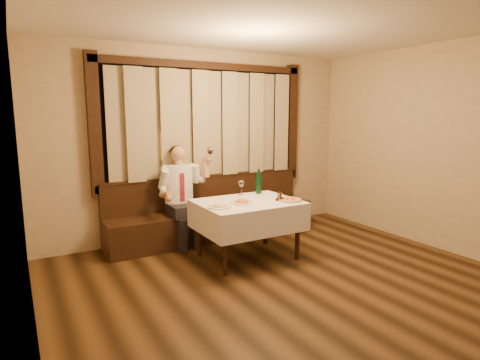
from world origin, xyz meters
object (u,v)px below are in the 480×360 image
cruet_caddy (280,197)px  pasta_cream (219,204)px  banquette (213,217)px  pasta_red (242,200)px  seated_man (181,188)px  green_bottle (259,183)px  dining_table (248,209)px  pizza (290,200)px

cruet_caddy → pasta_cream: bearing=156.7°
banquette → pasta_red: banquette is taller
pasta_red → seated_man: bearing=111.9°
pasta_red → green_bottle: 0.65m
pasta_red → dining_table: bearing=27.8°
banquette → pizza: 1.45m
pizza → seated_man: size_ratio=0.22×
pasta_cream → green_bottle: 0.98m
pizza → cruet_caddy: (-0.10, 0.09, 0.03)m
dining_table → seated_man: 1.09m
banquette → pasta_cream: bearing=-112.2°
green_bottle → cruet_caddy: size_ratio=3.04×
pizza → pasta_red: 0.63m
pasta_cream → banquette: bearing=67.8°
banquette → dining_table: banquette is taller
pizza → cruet_caddy: cruet_caddy is taller
banquette → dining_table: 1.08m
dining_table → cruet_caddy: 0.44m
pizza → pasta_cream: size_ratio=1.11×
green_bottle → banquette: bearing=118.5°
dining_table → cruet_caddy: (0.37, -0.17, 0.15)m
pasta_red → green_bottle: size_ratio=0.78×
pasta_red → cruet_caddy: bearing=-11.8°
pasta_cream → green_bottle: (0.85, 0.47, 0.11)m
dining_table → pasta_red: (-0.13, -0.07, 0.14)m
pasta_red → seated_man: size_ratio=0.20×
dining_table → pasta_cream: bearing=-164.0°
banquette → cruet_caddy: (0.37, -1.20, 0.49)m
pizza → green_bottle: green_bottle is taller
dining_table → seated_man: bearing=119.7°
banquette → pasta_red: 1.20m
pasta_cream → cruet_caddy: 0.85m
green_bottle → cruet_caddy: bearing=-90.2°
pizza → green_bottle: size_ratio=0.88×
pasta_red → pasta_cream: pasta_cream is taller
banquette → pasta_cream: banquette is taller
green_bottle → seated_man: (-0.91, 0.60, -0.09)m
pizza → green_bottle: bearing=99.1°
pasta_red → cruet_caddy: cruet_caddy is taller
seated_man → cruet_caddy: bearing=-50.7°
banquette → cruet_caddy: bearing=-72.7°
seated_man → banquette: bearing=9.5°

